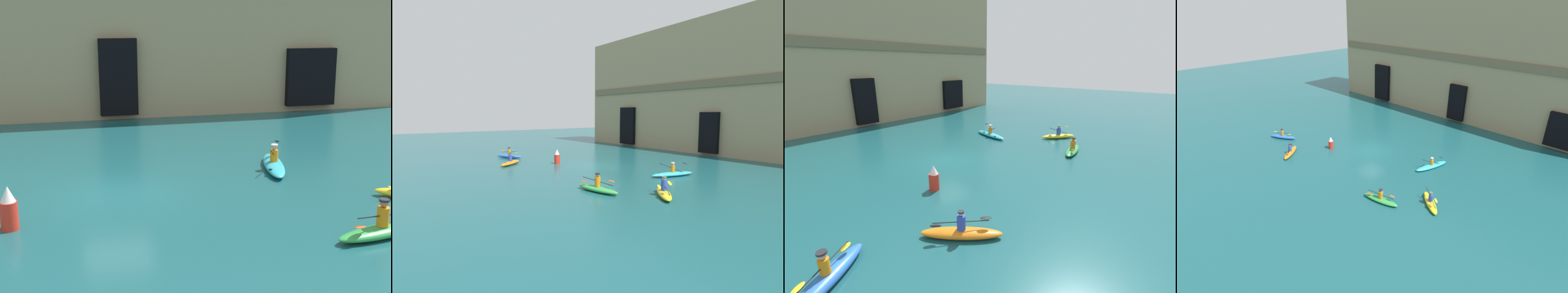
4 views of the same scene
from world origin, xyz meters
TOP-DOWN VIEW (x-y plane):
  - ground_plane at (0.00, 0.00)m, footprint 120.00×120.00m
  - cliff_bluff at (1.16, 17.76)m, footprint 41.27×8.04m
  - kayak_cyan at (6.62, 1.50)m, footprint 1.66×3.66m
  - kayak_blue at (-9.49, -4.89)m, footprint 3.09×2.07m
  - kayak_yellow at (9.95, -3.42)m, footprint 2.71×2.40m
  - kayak_green at (6.93, -5.85)m, footprint 3.14×1.28m
  - kayak_orange at (-5.39, -6.41)m, footprint 2.42×2.81m
  - marker_buoy at (-3.44, -2.61)m, footprint 0.53×0.53m

SIDE VIEW (x-z plane):
  - ground_plane at x=0.00m, z-range 0.00..0.00m
  - kayak_cyan at x=6.62m, z-range -0.33..0.74m
  - kayak_orange at x=-5.39m, z-range -0.33..0.78m
  - kayak_green at x=6.93m, z-range -0.34..0.81m
  - kayak_yellow at x=9.95m, z-range -0.33..0.81m
  - kayak_blue at x=-9.49m, z-range -0.32..0.82m
  - marker_buoy at x=-3.44m, z-range -0.05..1.30m
  - cliff_bluff at x=1.16m, z-range -0.03..15.43m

